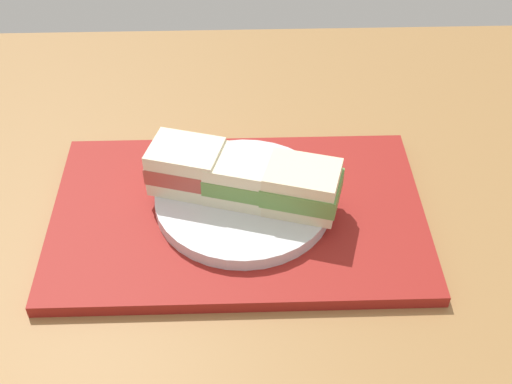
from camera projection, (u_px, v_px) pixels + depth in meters
ground_plane at (250, 259)px, 76.41cm from camera, size 140.00×100.00×3.00cm
serving_tray at (238, 215)px, 78.46cm from camera, size 43.26×27.22×1.53cm
sandwich_plate at (244, 199)px, 78.16cm from camera, size 20.61×20.61×1.57cm
sandwich_near at (302, 188)px, 74.52cm from camera, size 9.83×8.34×5.34cm
sandwich_middle at (243, 178)px, 75.88cm from camera, size 9.49×8.13×5.17cm
sandwich_far at (186, 166)px, 77.06cm from camera, size 9.55×8.12×5.53cm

